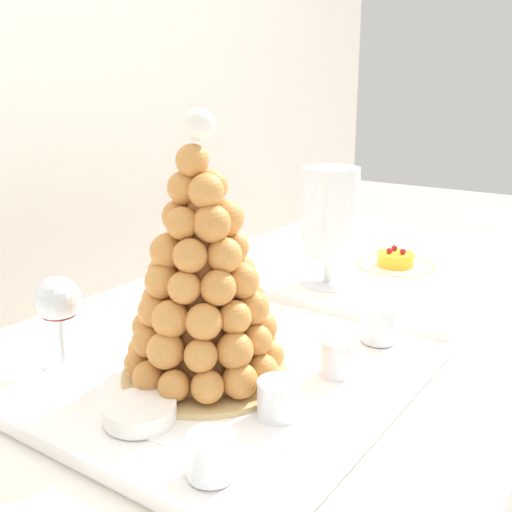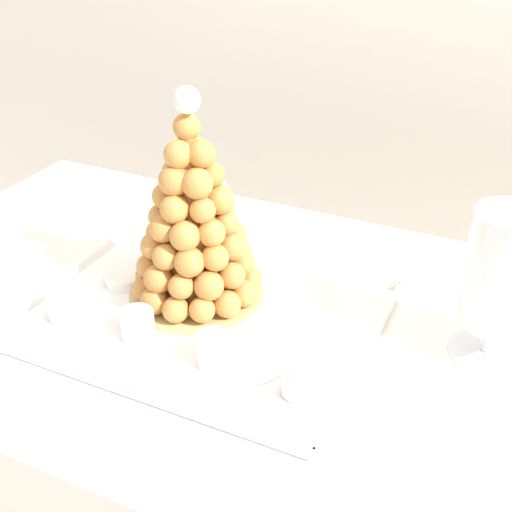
% 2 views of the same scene
% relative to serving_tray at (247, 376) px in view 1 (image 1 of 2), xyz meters
% --- Properties ---
extents(buffet_table, '(1.73, 0.84, 0.77)m').
position_rel_serving_tray_xyz_m(buffet_table, '(0.18, 0.05, -0.10)').
color(buffet_table, brown).
rests_on(buffet_table, ground_plane).
extents(serving_tray, '(0.57, 0.44, 0.02)m').
position_rel_serving_tray_xyz_m(serving_tray, '(0.00, 0.00, 0.00)').
color(serving_tray, white).
rests_on(serving_tray, buffet_table).
extents(croquembouche, '(0.24, 0.24, 0.38)m').
position_rel_serving_tray_xyz_m(croquembouche, '(-0.04, 0.05, 0.15)').
color(croquembouche, tan).
rests_on(croquembouche, serving_tray).
extents(dessert_cup_left, '(0.05, 0.05, 0.05)m').
position_rel_serving_tray_xyz_m(dessert_cup_left, '(-0.21, -0.10, 0.02)').
color(dessert_cup_left, silver).
rests_on(dessert_cup_left, serving_tray).
extents(dessert_cup_mid_left, '(0.06, 0.06, 0.05)m').
position_rel_serving_tray_xyz_m(dessert_cup_mid_left, '(-0.07, -0.10, 0.02)').
color(dessert_cup_mid_left, silver).
rests_on(dessert_cup_mid_left, serving_tray).
extents(dessert_cup_centre, '(0.05, 0.05, 0.05)m').
position_rel_serving_tray_xyz_m(dessert_cup_centre, '(0.08, -0.11, 0.03)').
color(dessert_cup_centre, silver).
rests_on(dessert_cup_centre, serving_tray).
extents(dessert_cup_mid_right, '(0.05, 0.05, 0.06)m').
position_rel_serving_tray_xyz_m(dessert_cup_mid_right, '(0.22, -0.11, 0.03)').
color(dessert_cup_mid_right, silver).
rests_on(dessert_cup_mid_right, serving_tray).
extents(creme_brulee_ramekin, '(0.09, 0.09, 0.02)m').
position_rel_serving_tray_xyz_m(creme_brulee_ramekin, '(-0.18, 0.04, 0.02)').
color(creme_brulee_ramekin, white).
rests_on(creme_brulee_ramekin, serving_tray).
extents(macaron_goblet, '(0.12, 0.12, 0.25)m').
position_rel_serving_tray_xyz_m(macaron_goblet, '(0.45, 0.11, 0.14)').
color(macaron_goblet, white).
rests_on(macaron_goblet, buffet_table).
extents(fruit_tart_plate, '(0.18, 0.18, 0.05)m').
position_rel_serving_tray_xyz_m(fruit_tart_plate, '(0.64, 0.03, 0.01)').
color(fruit_tart_plate, white).
rests_on(fruit_tart_plate, buffet_table).
extents(wine_glass, '(0.07, 0.07, 0.14)m').
position_rel_serving_tray_xyz_m(wine_glass, '(-0.12, 0.26, 0.10)').
color(wine_glass, silver).
rests_on(wine_glass, buffet_table).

